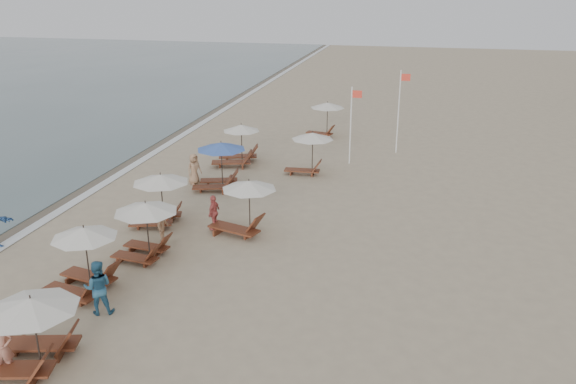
% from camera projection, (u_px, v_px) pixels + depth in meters
% --- Properties ---
extents(ground, '(160.00, 160.00, 0.00)m').
position_uv_depth(ground, '(260.00, 320.00, 18.08)').
color(ground, tan).
rests_on(ground, ground).
extents(wet_sand_band, '(3.20, 140.00, 0.01)m').
position_uv_depth(wet_sand_band, '(76.00, 185.00, 29.93)').
color(wet_sand_band, '#6B5E4C').
rests_on(wet_sand_band, ground).
extents(foam_line, '(0.50, 140.00, 0.02)m').
position_uv_depth(foam_line, '(99.00, 187.00, 29.65)').
color(foam_line, white).
rests_on(foam_line, ground).
extents(lounger_station_0, '(2.87, 2.51, 2.11)m').
position_uv_depth(lounger_station_0, '(27.00, 333.00, 15.56)').
color(lounger_station_0, brown).
rests_on(lounger_station_0, ground).
extents(lounger_station_1, '(2.60, 2.25, 2.35)m').
position_uv_depth(lounger_station_1, '(81.00, 262.00, 19.33)').
color(lounger_station_1, brown).
rests_on(lounger_station_1, ground).
extents(lounger_station_2, '(2.50, 2.35, 2.21)m').
position_uv_depth(lounger_station_2, '(143.00, 227.00, 21.68)').
color(lounger_station_2, brown).
rests_on(lounger_station_2, ground).
extents(lounger_station_3, '(2.53, 2.36, 2.24)m').
position_uv_depth(lounger_station_3, '(158.00, 197.00, 24.70)').
color(lounger_station_3, brown).
rests_on(lounger_station_3, ground).
extents(lounger_station_4, '(2.64, 2.42, 2.37)m').
position_uv_depth(lounger_station_4, '(218.00, 164.00, 28.98)').
color(lounger_station_4, brown).
rests_on(lounger_station_4, ground).
extents(lounger_station_5, '(2.68, 2.57, 2.28)m').
position_uv_depth(lounger_station_5, '(237.00, 147.00, 32.97)').
color(lounger_station_5, brown).
rests_on(lounger_station_5, ground).
extents(inland_station_0, '(2.88, 2.25, 2.22)m').
position_uv_depth(inland_station_0, '(242.00, 204.00, 23.77)').
color(inland_station_0, brown).
rests_on(inland_station_0, ground).
extents(inland_station_1, '(2.61, 2.24, 2.22)m').
position_uv_depth(inland_station_1, '(308.00, 148.00, 31.17)').
color(inland_station_1, brown).
rests_on(inland_station_1, ground).
extents(inland_station_2, '(2.54, 2.24, 2.22)m').
position_uv_depth(inland_station_2, '(325.00, 114.00, 38.79)').
color(inland_station_2, brown).
rests_on(inland_station_2, ground).
extents(beachgoer_near, '(0.69, 0.64, 1.58)m').
position_uv_depth(beachgoer_near, '(2.00, 348.00, 15.33)').
color(beachgoer_near, tan).
rests_on(beachgoer_near, ground).
extents(beachgoer_mid_a, '(1.05, 0.94, 1.77)m').
position_uv_depth(beachgoer_mid_a, '(98.00, 287.00, 18.17)').
color(beachgoer_mid_a, '#2E698C').
rests_on(beachgoer_mid_a, ground).
extents(beachgoer_mid_b, '(0.70, 1.06, 1.53)m').
position_uv_depth(beachgoer_mid_b, '(163.00, 224.00, 23.15)').
color(beachgoer_mid_b, '#986D4D').
rests_on(beachgoer_mid_b, ground).
extents(beachgoer_far_a, '(0.46, 0.91, 1.49)m').
position_uv_depth(beachgoer_far_a, '(214.00, 212.00, 24.41)').
color(beachgoer_far_a, '#C1514D').
rests_on(beachgoer_far_a, ground).
extents(beachgoer_far_b, '(0.86, 0.92, 1.58)m').
position_uv_depth(beachgoer_far_b, '(194.00, 169.00, 29.85)').
color(beachgoer_far_b, tan).
rests_on(beachgoer_far_b, ground).
extents(flag_pole_near, '(0.60, 0.08, 4.34)m').
position_uv_depth(flag_pole_near, '(351.00, 122.00, 32.59)').
color(flag_pole_near, silver).
rests_on(flag_pole_near, ground).
extents(flag_pole_far, '(0.59, 0.08, 4.90)m').
position_uv_depth(flag_pole_far, '(399.00, 108.00, 34.59)').
color(flag_pole_far, silver).
rests_on(flag_pole_far, ground).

